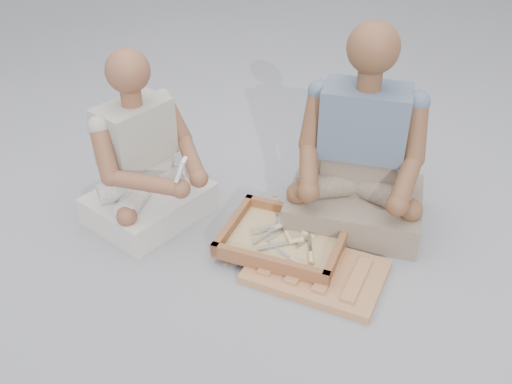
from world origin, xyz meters
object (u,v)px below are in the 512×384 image
at_px(craftsman, 145,165).
at_px(companion, 360,162).
at_px(carved_panel, 316,272).
at_px(tool_tray, 284,239).

bearing_deg(craftsman, companion, 127.80).
bearing_deg(carved_panel, tool_tray, 153.43).
distance_m(carved_panel, craftsman, 0.97).
relative_size(carved_panel, tool_tray, 1.01).
bearing_deg(companion, craftsman, 13.51).
distance_m(carved_panel, companion, 0.58).
relative_size(tool_tray, companion, 0.58).
xyz_separation_m(carved_panel, companion, (0.02, 0.49, 0.31)).
xyz_separation_m(tool_tray, companion, (0.22, 0.39, 0.27)).
xyz_separation_m(carved_panel, tool_tray, (-0.20, 0.10, 0.04)).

